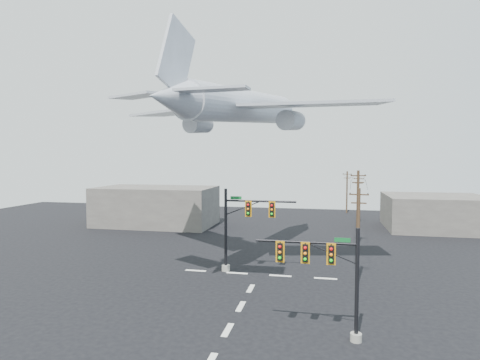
% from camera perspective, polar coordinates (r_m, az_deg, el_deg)
% --- Properties ---
extents(ground, '(120.00, 120.00, 0.00)m').
position_cam_1_polar(ground, '(26.54, -1.77, -20.55)').
color(ground, black).
rests_on(ground, ground).
extents(lane_markings, '(14.00, 21.20, 0.01)m').
position_cam_1_polar(lane_markings, '(31.38, 0.62, -16.68)').
color(lane_markings, silver).
rests_on(lane_markings, ground).
extents(signal_mast_near, '(6.25, 0.73, 6.66)m').
position_cam_1_polar(signal_mast_near, '(24.59, 12.77, -13.26)').
color(signal_mast_near, gray).
rests_on(signal_mast_near, ground).
extents(signal_mast_far, '(6.94, 0.86, 7.78)m').
position_cam_1_polar(signal_mast_far, '(37.43, 0.03, -6.83)').
color(signal_mast_far, gray).
rests_on(signal_mast_far, ground).
extents(utility_pole_a, '(1.62, 0.27, 8.09)m').
position_cam_1_polar(utility_pole_a, '(35.73, 16.47, -7.31)').
color(utility_pole_a, '#4C3320').
rests_on(utility_pole_a, ground).
extents(utility_pole_b, '(1.83, 0.53, 9.13)m').
position_cam_1_polar(utility_pole_b, '(49.76, 16.40, -3.70)').
color(utility_pole_b, '#4C3320').
rests_on(utility_pole_b, ground).
extents(utility_pole_c, '(1.52, 0.69, 7.81)m').
position_cam_1_polar(utility_pole_c, '(66.27, 16.49, -2.58)').
color(utility_pole_c, '#4C3320').
rests_on(utility_pole_c, ground).
extents(utility_pole_d, '(1.63, 0.48, 7.99)m').
position_cam_1_polar(utility_pole_d, '(79.20, 14.96, -1.54)').
color(utility_pole_d, '#4C3320').
rests_on(utility_pole_d, ground).
extents(power_lines, '(3.98, 43.79, 0.70)m').
position_cam_1_polar(power_lines, '(57.15, 16.20, 0.17)').
color(power_lines, black).
extents(airliner, '(27.68, 29.70, 7.97)m').
position_cam_1_polar(airliner, '(40.70, 0.51, 10.36)').
color(airliner, silver).
extents(building_left, '(18.00, 10.00, 6.00)m').
position_cam_1_polar(building_left, '(64.45, -11.83, -3.65)').
color(building_left, '#66615A').
rests_on(building_left, ground).
extents(building_right, '(14.00, 12.00, 5.00)m').
position_cam_1_polar(building_right, '(66.16, 26.02, -4.17)').
color(building_right, '#66615A').
rests_on(building_right, ground).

